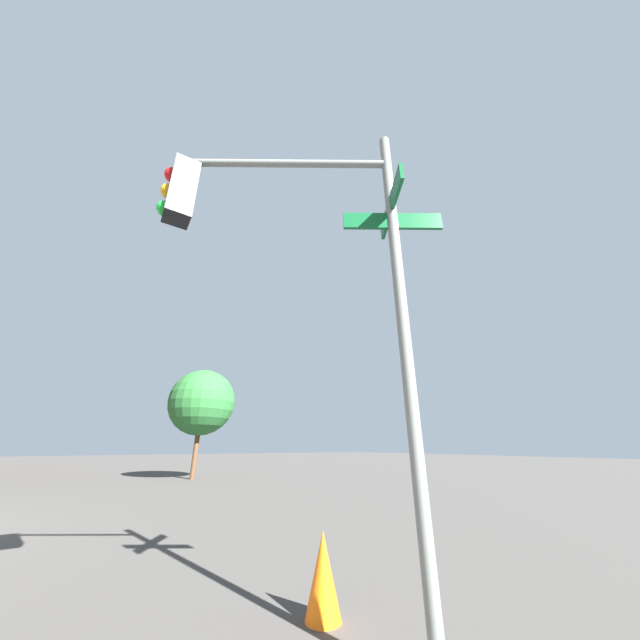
{
  "coord_description": "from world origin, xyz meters",
  "views": [
    {
      "loc": [
        -9.3,
        -4.43,
        1.58
      ],
      "look_at": [
        -6.05,
        -6.5,
        3.11
      ],
      "focal_mm": 17.74,
      "sensor_mm": 36.0,
      "label": 1
    }
  ],
  "objects": [
    {
      "name": "traffic_signal_near",
      "position": [
        -6.7,
        -5.68,
        3.66
      ],
      "size": [
        1.89,
        2.75,
        5.17
      ],
      "color": "slate",
      "rests_on": "ground_plane"
    },
    {
      "name": "street_tree",
      "position": [
        8.95,
        -8.46,
        3.75
      ],
      "size": [
        3.44,
        3.44,
        5.48
      ],
      "color": "#4C331E",
      "rests_on": "ground_plane"
    },
    {
      "name": "traffic_cone",
      "position": [
        -6.03,
        -6.54,
        0.37
      ],
      "size": [
        0.36,
        0.36,
        0.74
      ],
      "primitive_type": "cone",
      "color": "orange",
      "rests_on": "ground_plane"
    }
  ]
}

